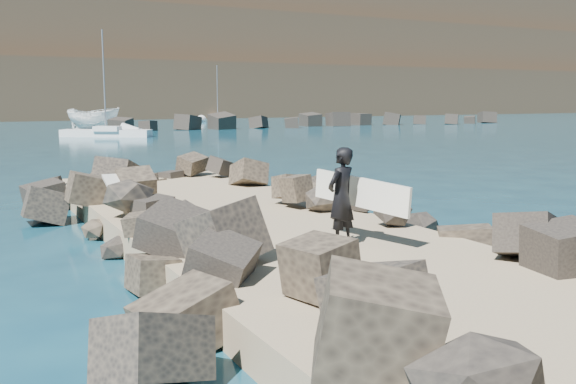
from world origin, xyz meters
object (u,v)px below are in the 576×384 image
Objects in this scene: boat_imported at (94,119)px; sailboat_f at (206,116)px; surfer_with_board at (344,196)px; surfboard_resting at (120,193)px.

boat_imported is 0.96× the size of sailboat_f.
boat_imported is 40.75m from sailboat_f.
surfboard_resting is at bearing 116.49° from surfer_with_board.
surfer_with_board reaches higher than surfboard_resting.
boat_imported is (10.09, 55.74, 0.20)m from surfboard_resting.
surfboard_resting is 0.96× the size of surfer_with_board.
surfboard_resting is 6.61m from surfer_with_board.
boat_imported is 2.81× the size of surfer_with_board.
sailboat_f is at bearing 71.25° from surfboard_resting.
surfboard_resting is 0.34× the size of boat_imported.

